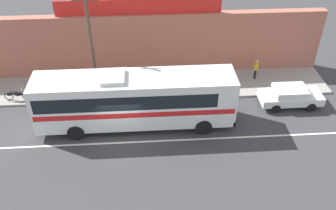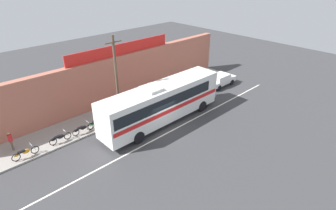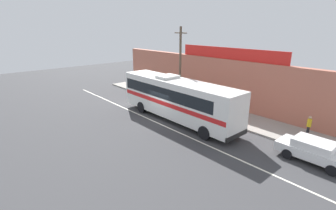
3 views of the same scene
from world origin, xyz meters
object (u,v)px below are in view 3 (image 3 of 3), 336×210
at_px(intercity_bus, 176,97).
at_px(utility_pole, 180,66).
at_px(motorcycle_black, 148,90).
at_px(motorcycle_blue, 167,96).
at_px(motorcycle_orange, 135,87).
at_px(parked_car, 314,150).
at_px(motorcycle_purple, 158,94).
at_px(pedestrian_far_left, 309,125).
at_px(pedestrian_near_shop, 144,80).

relative_size(intercity_bus, utility_pole, 1.59).
bearing_deg(intercity_bus, motorcycle_black, 159.51).
xyz_separation_m(utility_pole, motorcycle_blue, (-2.20, 0.18, -3.56)).
relative_size(utility_pole, motorcycle_black, 4.23).
bearing_deg(intercity_bus, motorcycle_blue, 147.36).
xyz_separation_m(motorcycle_black, motorcycle_orange, (-2.70, -0.08, 0.00)).
bearing_deg(parked_car, motorcycle_orange, 175.93).
height_order(motorcycle_purple, motorcycle_orange, same).
bearing_deg(motorcycle_purple, motorcycle_orange, -179.21).
bearing_deg(motorcycle_purple, motorcycle_blue, 0.76).
height_order(intercity_bus, motorcycle_orange, intercity_bus).
bearing_deg(motorcycle_blue, motorcycle_black, -179.96).
height_order(intercity_bus, pedestrian_far_left, intercity_bus).
bearing_deg(utility_pole, motorcycle_blue, 175.42).
bearing_deg(motorcycle_blue, intercity_bus, -32.64).
height_order(motorcycle_purple, motorcycle_blue, same).
xyz_separation_m(parked_car, pedestrian_near_shop, (-21.87, 3.18, 0.33)).
distance_m(parked_car, motorcycle_black, 18.86).
distance_m(utility_pole, motorcycle_black, 6.65).
relative_size(motorcycle_orange, pedestrian_far_left, 1.25).
xyz_separation_m(intercity_bus, pedestrian_near_shop, (-11.28, 4.63, -1.00)).
relative_size(motorcycle_orange, motorcycle_blue, 0.99).
bearing_deg(utility_pole, motorcycle_purple, 177.54).
height_order(motorcycle_orange, pedestrian_far_left, pedestrian_far_left).
bearing_deg(parked_car, intercity_bus, -172.19).
bearing_deg(pedestrian_far_left, motorcycle_black, -174.48).
height_order(pedestrian_near_shop, pedestrian_far_left, pedestrian_near_shop).
distance_m(motorcycle_black, motorcycle_purple, 1.96).
distance_m(motorcycle_black, motorcycle_blue, 3.41).
bearing_deg(motorcycle_orange, pedestrian_far_left, 5.01).
distance_m(parked_car, motorcycle_orange, 21.54).
bearing_deg(motorcycle_purple, pedestrian_far_left, 6.29).
height_order(intercity_bus, motorcycle_purple, intercity_bus).
distance_m(parked_car, motorcycle_blue, 15.47).
bearing_deg(motorcycle_blue, pedestrian_far_left, 6.87).
bearing_deg(utility_pole, intercity_bus, -48.20).
bearing_deg(motorcycle_black, utility_pole, -1.78).
distance_m(utility_pole, motorcycle_blue, 4.19).
bearing_deg(motorcycle_black, motorcycle_purple, -0.50).
height_order(parked_car, motorcycle_purple, parked_car).
distance_m(motorcycle_black, motorcycle_orange, 2.70).
distance_m(motorcycle_black, pedestrian_far_left, 17.32).
bearing_deg(intercity_bus, utility_pole, 131.80).
height_order(motorcycle_black, motorcycle_blue, same).
xyz_separation_m(parked_car, utility_pole, (-13.18, 1.44, 3.39)).
bearing_deg(motorcycle_orange, intercity_bus, -15.31).
bearing_deg(motorcycle_purple, intercity_bus, -26.03).
bearing_deg(utility_pole, motorcycle_orange, 179.36).
distance_m(parked_car, motorcycle_purple, 16.91).
bearing_deg(intercity_bus, pedestrian_far_left, 27.63).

